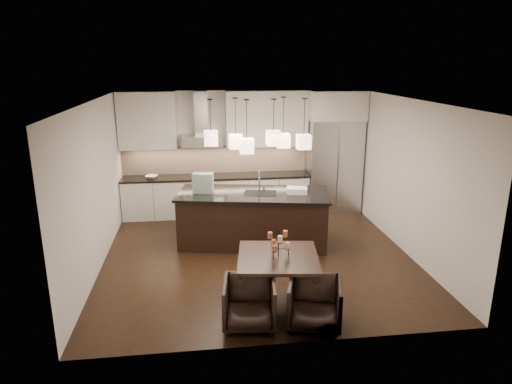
{
  "coord_description": "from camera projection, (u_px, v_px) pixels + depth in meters",
  "views": [
    {
      "loc": [
        -1.02,
        -7.66,
        3.45
      ],
      "look_at": [
        0.0,
        0.2,
        1.15
      ],
      "focal_mm": 32.0,
      "sensor_mm": 36.0,
      "label": 1
    }
  ],
  "objects": [
    {
      "name": "armchair_right",
      "position": [
        315.0,
        303.0,
        6.09
      ],
      "size": [
        0.87,
        0.88,
        0.66
      ],
      "primitive_type": "imported",
      "rotation": [
        0.0,
        0.0,
        -0.27
      ],
      "color": "black",
      "rests_on": "floor"
    },
    {
      "name": "upper_cab_left",
      "position": [
        147.0,
        121.0,
        9.97
      ],
      "size": [
        1.25,
        0.35,
        1.25
      ],
      "primitive_type": "cube",
      "color": "silver",
      "rests_on": "wall_back"
    },
    {
      "name": "candle_f",
      "position": [
        280.0,
        239.0,
        6.45
      ],
      "size": [
        0.08,
        0.08,
        0.09
      ],
      "primitive_type": "cylinder",
      "rotation": [
        0.0,
        0.0,
        -0.14
      ],
      "color": "beige",
      "rests_on": "candelabra"
    },
    {
      "name": "upper_cab_right",
      "position": [
        267.0,
        119.0,
        10.3
      ],
      "size": [
        1.85,
        0.35,
        1.25
      ],
      "primitive_type": "cube",
      "color": "silver",
      "rests_on": "wall_back"
    },
    {
      "name": "wall_front",
      "position": [
        288.0,
        241.0,
        5.37
      ],
      "size": [
        5.5,
        0.02,
        2.8
      ],
      "primitive_type": "cube",
      "color": "silver",
      "rests_on": "ground"
    },
    {
      "name": "hood_canopy",
      "position": [
        202.0,
        141.0,
        10.16
      ],
      "size": [
        0.9,
        0.52,
        0.24
      ],
      "primitive_type": "cube",
      "color": "#B7B7BA",
      "rests_on": "wall_back"
    },
    {
      "name": "candle_e",
      "position": [
        270.0,
        235.0,
        6.59
      ],
      "size": [
        0.08,
        0.08,
        0.09
      ],
      "primitive_type": "cylinder",
      "rotation": [
        0.0,
        0.0,
        -0.14
      ],
      "color": "#9B5737",
      "rests_on": "candelabra"
    },
    {
      "name": "hood_chimney",
      "position": [
        201.0,
        113.0,
        10.09
      ],
      "size": [
        0.3,
        0.28,
        0.96
      ],
      "primitive_type": "cube",
      "color": "#B7B7BA",
      "rests_on": "hood_canopy"
    },
    {
      "name": "island_top",
      "position": [
        253.0,
        194.0,
        8.68
      ],
      "size": [
        3.04,
        1.72,
        0.04
      ],
      "primitive_type": "cube",
      "rotation": [
        0.0,
        0.0,
        -0.19
      ],
      "color": "black",
      "rests_on": "island_body"
    },
    {
      "name": "wall_left",
      "position": [
        95.0,
        187.0,
        7.66
      ],
      "size": [
        0.02,
        5.5,
        2.8
      ],
      "primitive_type": "cube",
      "color": "silver",
      "rests_on": "ground"
    },
    {
      "name": "wall_back",
      "position": [
        242.0,
        151.0,
        10.63
      ],
      "size": [
        5.5,
        0.02,
        2.8
      ],
      "primitive_type": "cube",
      "color": "silver",
      "rests_on": "ground"
    },
    {
      "name": "island_body",
      "position": [
        253.0,
        219.0,
        8.82
      ],
      "size": [
        2.93,
        1.61,
        0.98
      ],
      "primitive_type": "cube",
      "rotation": [
        0.0,
        0.0,
        -0.19
      ],
      "color": "black",
      "rests_on": "floor"
    },
    {
      "name": "pendant_b",
      "position": [
        236.0,
        142.0,
        8.44
      ],
      "size": [
        0.24,
        0.24,
        0.26
      ],
      "primitive_type": "cube",
      "color": "beige",
      "rests_on": "ceiling"
    },
    {
      "name": "pendant_c",
      "position": [
        273.0,
        138.0,
        8.18
      ],
      "size": [
        0.24,
        0.24,
        0.26
      ],
      "primitive_type": "cube",
      "color": "beige",
      "rests_on": "ceiling"
    },
    {
      "name": "pendant_e",
      "position": [
        304.0,
        142.0,
        8.34
      ],
      "size": [
        0.24,
        0.24,
        0.26
      ],
      "primitive_type": "cube",
      "color": "beige",
      "rests_on": "ceiling"
    },
    {
      "name": "candle_c",
      "position": [
        274.0,
        248.0,
        6.51
      ],
      "size": [
        0.08,
        0.08,
        0.09
      ],
      "primitive_type": "cylinder",
      "rotation": [
        0.0,
        0.0,
        -0.14
      ],
      "color": "#9B5737",
      "rests_on": "candelabra"
    },
    {
      "name": "food_container",
      "position": [
        297.0,
        190.0,
        8.63
      ],
      "size": [
        0.42,
        0.33,
        0.11
      ],
      "primitive_type": "cube",
      "rotation": [
        0.0,
        0.0,
        -0.19
      ],
      "color": "silver",
      "rests_on": "island_top"
    },
    {
      "name": "ceiling",
      "position": [
        258.0,
        100.0,
        7.6
      ],
      "size": [
        5.5,
        5.5,
        0.02
      ],
      "primitive_type": "cube",
      "color": "white",
      "rests_on": "wall_back"
    },
    {
      "name": "refrigerator",
      "position": [
        333.0,
        166.0,
        10.61
      ],
      "size": [
        1.2,
        0.72,
        2.15
      ],
      "primitive_type": "cube",
      "color": "#B7B7BA",
      "rests_on": "floor"
    },
    {
      "name": "candle_a",
      "position": [
        287.0,
        245.0,
        6.61
      ],
      "size": [
        0.08,
        0.08,
        0.09
      ],
      "primitive_type": "cylinder",
      "rotation": [
        0.0,
        0.0,
        -0.14
      ],
      "color": "beige",
      "rests_on": "candelabra"
    },
    {
      "name": "dining_table",
      "position": [
        278.0,
        278.0,
        6.75
      ],
      "size": [
        1.31,
        1.31,
        0.7
      ],
      "primitive_type": null,
      "rotation": [
        0.0,
        0.0,
        -0.14
      ],
      "color": "black",
      "rests_on": "floor"
    },
    {
      "name": "candelabra",
      "position": [
        278.0,
        243.0,
        6.6
      ],
      "size": [
        0.38,
        0.38,
        0.41
      ],
      "primitive_type": null,
      "rotation": [
        0.0,
        0.0,
        -0.14
      ],
      "color": "black",
      "rests_on": "dining_table"
    },
    {
      "name": "floor",
      "position": [
        257.0,
        255.0,
        8.39
      ],
      "size": [
        5.5,
        5.5,
        0.02
      ],
      "primitive_type": "cube",
      "color": "black",
      "rests_on": "ground"
    },
    {
      "name": "candle_d",
      "position": [
        285.0,
        234.0,
        6.65
      ],
      "size": [
        0.08,
        0.08,
        0.09
      ],
      "primitive_type": "cylinder",
      "rotation": [
        0.0,
        0.0,
        -0.14
      ],
      "color": "#D6622C",
      "rests_on": "candelabra"
    },
    {
      "name": "lower_cabinets",
      "position": [
        217.0,
        196.0,
        10.5
      ],
      "size": [
        4.21,
        0.62,
        0.88
      ],
      "primitive_type": "cube",
      "color": "silver",
      "rests_on": "floor"
    },
    {
      "name": "pendant_d",
      "position": [
        283.0,
        141.0,
        8.64
      ],
      "size": [
        0.24,
        0.24,
        0.26
      ],
      "primitive_type": "cube",
      "color": "beige",
      "rests_on": "ceiling"
    },
    {
      "name": "pendant_f",
      "position": [
        247.0,
        146.0,
        8.11
      ],
      "size": [
        0.24,
        0.24,
        0.26
      ],
      "primitive_type": "cube",
      "color": "beige",
      "rests_on": "ceiling"
    },
    {
      "name": "candle_b",
      "position": [
        274.0,
        242.0,
        6.72
      ],
      "size": [
        0.08,
        0.08,
        0.09
      ],
      "primitive_type": "cylinder",
      "rotation": [
        0.0,
        0.0,
        -0.14
      ],
      "color": "#D6622C",
      "rests_on": "candelabra"
    },
    {
      "name": "fruit_bowl",
      "position": [
        151.0,
        177.0,
        10.13
      ],
      "size": [
        0.33,
        0.33,
        0.06
      ],
      "primitive_type": "imported",
      "rotation": [
        0.0,
        0.0,
        -0.35
      ],
      "color": "silver",
      "rests_on": "countertop"
    },
    {
      "name": "backsplash",
      "position": [
        215.0,
        159.0,
        10.57
      ],
      "size": [
        4.21,
        0.02,
        0.63
      ],
      "primitive_type": "cube",
      "color": "beige",
      "rests_on": "countertop"
    },
    {
      "name": "fridge_panel",
      "position": [
        336.0,
        105.0,
        10.22
      ],
      "size": [
        1.26,
        0.72,
        0.65
      ],
      "primitive_type": "cube",
      "color": "silver",
      "rests_on": "refrigerator"
    },
    {
      "name": "wall_right",
      "position": [
        407.0,
        177.0,
        8.34
      ],
      "size": [
        0.02,
        5.5,
        2.8
      ],
      "primitive_type": "cube",
      "color": "silver",
      "rests_on": "ground"
    },
    {
      "name": "countertop",
      "position": [
        216.0,
        177.0,
        10.37
      ],
      "size": [
        4.21,
        0.66,
        0.04
      ],
      "primitive_type": "cube",
      "color": "black",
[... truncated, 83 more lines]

